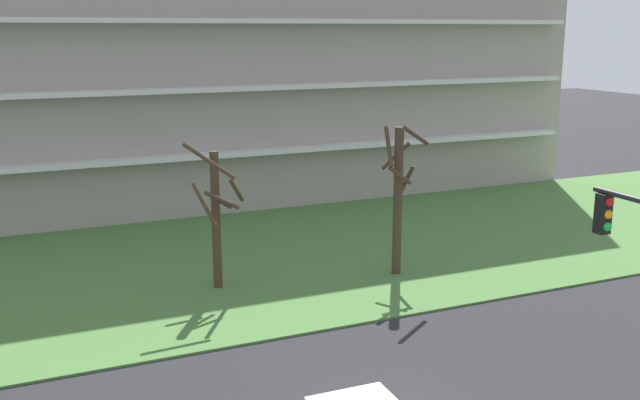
# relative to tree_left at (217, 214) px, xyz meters

# --- Properties ---
(grass_lawn_strip) EXTENTS (80.00, 16.00, 0.08)m
(grass_lawn_strip) POSITION_rel_tree_left_xyz_m (1.00, 2.82, -2.92)
(grass_lawn_strip) COLOR #477238
(grass_lawn_strip) RESTS_ON ground
(apartment_building) EXTENTS (49.02, 13.68, 16.63)m
(apartment_building) POSITION_rel_tree_left_xyz_m (1.00, 17.19, 5.36)
(apartment_building) COLOR #9E938C
(apartment_building) RESTS_ON ground
(tree_left) EXTENTS (2.47, 1.64, 5.74)m
(tree_left) POSITION_rel_tree_left_xyz_m (0.00, 0.00, 0.00)
(tree_left) COLOR #423023
(tree_left) RESTS_ON ground
(tree_center) EXTENTS (1.72, 1.84, 6.13)m
(tree_center) POSITION_rel_tree_left_xyz_m (6.98, -1.21, 0.37)
(tree_center) COLOR #423023
(tree_center) RESTS_ON ground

